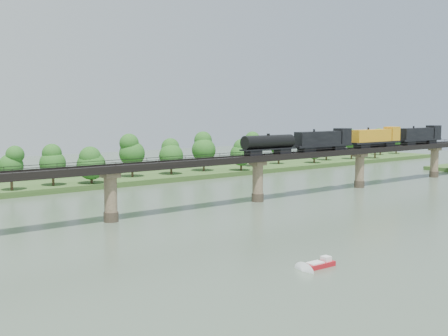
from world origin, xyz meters
TOP-DOWN VIEW (x-y plane):
  - ground at (0.00, 0.00)m, footprint 400.00×400.00m
  - far_bank at (0.00, 85.00)m, footprint 300.00×24.00m
  - bridge at (0.00, 30.00)m, footprint 236.00×30.00m
  - bridge_superstructure at (0.00, 30.00)m, footprint 220.00×4.90m
  - far_treeline at (-8.21, 80.52)m, footprint 289.06×17.54m
  - freight_train at (39.34, 30.00)m, footprint 85.85×3.34m
  - motorboat at (-32.29, -18.63)m, footprint 5.09×2.00m

SIDE VIEW (x-z plane):
  - ground at x=0.00m, z-range 0.00..0.00m
  - motorboat at x=-32.29m, z-range -0.22..1.19m
  - far_bank at x=0.00m, z-range 0.00..1.60m
  - bridge at x=0.00m, z-range -0.29..11.21m
  - far_treeline at x=-8.21m, z-range 2.03..15.63m
  - bridge_superstructure at x=0.00m, z-range 11.42..12.17m
  - freight_train at x=39.34m, z-range 11.37..17.28m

